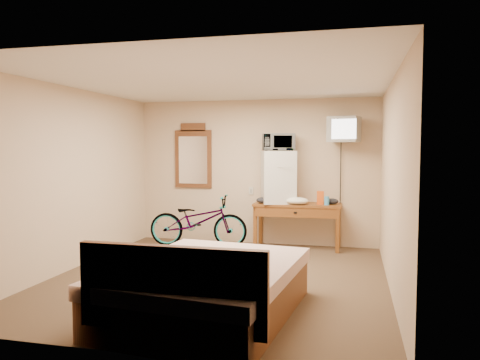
{
  "coord_description": "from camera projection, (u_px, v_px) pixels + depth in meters",
  "views": [
    {
      "loc": [
        1.66,
        -5.69,
        1.68
      ],
      "look_at": [
        0.15,
        0.51,
        1.23
      ],
      "focal_mm": 35.0,
      "sensor_mm": 36.0,
      "label": 1
    }
  ],
  "objects": [
    {
      "name": "crt_television",
      "position": [
        344.0,
        129.0,
        7.49
      ],
      "size": [
        0.54,
        0.62,
        0.41
      ],
      "color": "black",
      "rests_on": "room"
    },
    {
      "name": "bed",
      "position": [
        206.0,
        288.0,
        4.61
      ],
      "size": [
        1.84,
        2.31,
        0.9
      ],
      "color": "brown",
      "rests_on": "floor"
    },
    {
      "name": "cloth_dark_b",
      "position": [
        332.0,
        201.0,
        7.65
      ],
      "size": [
        0.21,
        0.17,
        0.1
      ],
      "primitive_type": "ellipsoid",
      "color": "black",
      "rests_on": "desk"
    },
    {
      "name": "wall_mirror",
      "position": [
        193.0,
        156.0,
        8.39
      ],
      "size": [
        0.68,
        0.04,
        1.15
      ],
      "color": "brown",
      "rests_on": "room"
    },
    {
      "name": "bicycle",
      "position": [
        198.0,
        221.0,
        7.9
      ],
      "size": [
        1.72,
        0.75,
        0.88
      ],
      "primitive_type": "imported",
      "rotation": [
        0.0,
        0.0,
        1.68
      ],
      "color": "black",
      "rests_on": "floor"
    },
    {
      "name": "snack_bag",
      "position": [
        320.0,
        198.0,
        7.62
      ],
      "size": [
        0.11,
        0.07,
        0.22
      ],
      "primitive_type": "cube",
      "rotation": [
        0.0,
        0.0,
        -0.02
      ],
      "color": "#DA5013",
      "rests_on": "desk"
    },
    {
      "name": "cloth_dark_a",
      "position": [
        265.0,
        200.0,
        7.76
      ],
      "size": [
        0.28,
        0.21,
        0.11
      ],
      "primitive_type": "ellipsoid",
      "color": "black",
      "rests_on": "desk"
    },
    {
      "name": "desk",
      "position": [
        297.0,
        210.0,
        7.73
      ],
      "size": [
        1.45,
        0.59,
        0.75
      ],
      "color": "brown",
      "rests_on": "floor"
    },
    {
      "name": "microwave",
      "position": [
        278.0,
        142.0,
        7.76
      ],
      "size": [
        0.59,
        0.48,
        0.29
      ],
      "primitive_type": "imported",
      "rotation": [
        0.0,
        0.0,
        0.27
      ],
      "color": "silver",
      "rests_on": "mini_fridge"
    },
    {
      "name": "blue_cup",
      "position": [
        327.0,
        201.0,
        7.54
      ],
      "size": [
        0.08,
        0.08,
        0.14
      ],
      "primitive_type": "cylinder",
      "color": "#3E96D3",
      "rests_on": "desk"
    },
    {
      "name": "cloth_cream",
      "position": [
        297.0,
        201.0,
        7.62
      ],
      "size": [
        0.38,
        0.29,
        0.12
      ],
      "primitive_type": "ellipsoid",
      "color": "white",
      "rests_on": "desk"
    },
    {
      "name": "room",
      "position": [
        219.0,
        181.0,
        5.93
      ],
      "size": [
        4.6,
        4.64,
        2.5
      ],
      "color": "#483324",
      "rests_on": "ground"
    },
    {
      "name": "mini_fridge",
      "position": [
        278.0,
        177.0,
        7.8
      ],
      "size": [
        0.66,
        0.65,
        0.87
      ],
      "color": "silver",
      "rests_on": "desk"
    }
  ]
}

